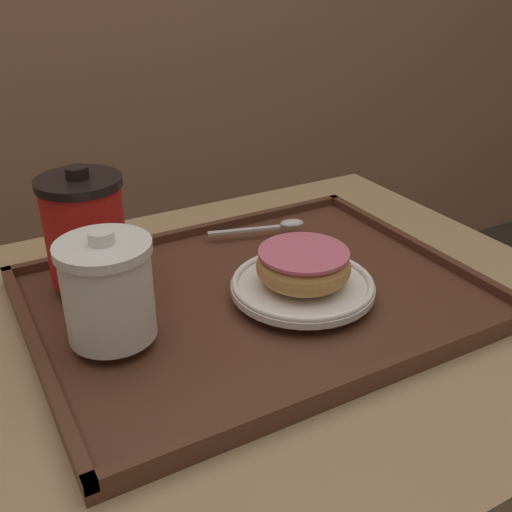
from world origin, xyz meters
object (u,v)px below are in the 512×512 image
at_px(coffee_cup_front, 108,290).
at_px(coffee_cup_rear, 85,229).
at_px(donut_chocolate_glazed, 303,265).
at_px(spoon, 279,225).

height_order(coffee_cup_front, coffee_cup_rear, coffee_cup_rear).
bearing_deg(donut_chocolate_glazed, coffee_cup_rear, 144.30).
relative_size(coffee_cup_front, coffee_cup_rear, 0.83).
xyz_separation_m(coffee_cup_front, coffee_cup_rear, (0.01, 0.13, 0.01)).
distance_m(coffee_cup_front, coffee_cup_rear, 0.13).
xyz_separation_m(coffee_cup_front, donut_chocolate_glazed, (0.22, -0.02, -0.02)).
distance_m(coffee_cup_rear, spoon, 0.28).
bearing_deg(coffee_cup_front, spoon, 26.68).
height_order(coffee_cup_front, donut_chocolate_glazed, coffee_cup_front).
relative_size(donut_chocolate_glazed, spoon, 0.79).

